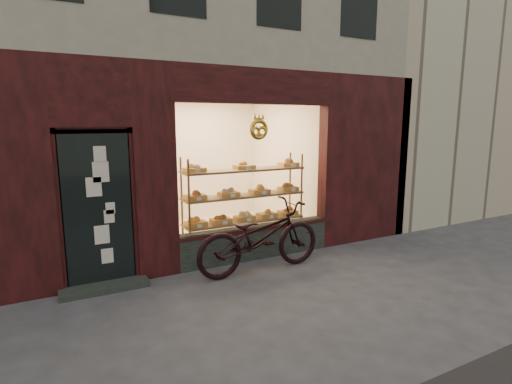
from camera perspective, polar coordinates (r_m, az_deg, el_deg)
ground at (r=4.98m, az=7.10°, el=-17.21°), size 90.00×90.00×0.00m
neighbor_right at (r=15.37m, az=26.34°, el=17.35°), size 12.00×7.00×9.00m
display_shelf at (r=7.01m, az=-1.67°, el=-1.84°), size 2.20×0.45×1.70m
bicycle at (r=6.11m, az=0.61°, el=-6.44°), size 2.08×0.76×1.08m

